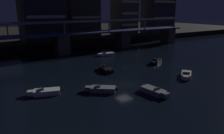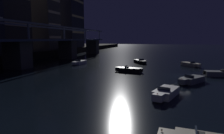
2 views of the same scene
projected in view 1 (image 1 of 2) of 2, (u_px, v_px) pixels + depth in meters
ground_plane at (124, 85)px, 37.67m from camera, size 400.00×400.00×0.00m
far_riverbank at (29, 35)px, 103.31m from camera, size 240.00×80.00×2.20m
river_bridge at (62, 40)px, 63.00m from camera, size 91.87×6.40×9.38m
tower_east_tall at (124, 7)px, 89.09m from camera, size 8.61×8.61×23.01m
speedboat_near_center at (106, 69)px, 45.95m from camera, size 2.39×5.23×1.16m
speedboat_near_right at (156, 61)px, 52.79m from camera, size 4.85×3.65×1.16m
speedboat_mid_left at (106, 54)px, 61.21m from camera, size 5.23×2.14×1.16m
speedboat_mid_center at (102, 89)px, 34.43m from camera, size 4.72×3.94×1.16m
speedboat_mid_right at (154, 91)px, 33.60m from camera, size 2.25×5.23×1.16m
speedboat_far_left at (45, 92)px, 33.25m from camera, size 5.15×2.91×1.16m
speedboat_far_center at (186, 75)px, 41.92m from camera, size 4.65×4.06×1.16m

